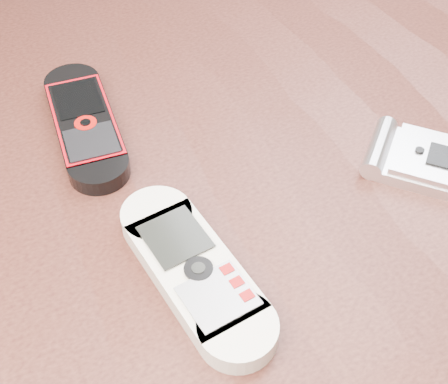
% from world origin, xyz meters
% --- Properties ---
extents(table, '(1.20, 0.80, 0.75)m').
position_xyz_m(table, '(0.00, 0.00, 0.64)').
color(table, black).
rests_on(table, ground).
extents(nokia_white, '(0.07, 0.16, 0.02)m').
position_xyz_m(nokia_white, '(-0.04, -0.05, 0.76)').
color(nokia_white, white).
rests_on(nokia_white, table).
extents(nokia_black_red, '(0.06, 0.16, 0.02)m').
position_xyz_m(nokia_black_red, '(-0.06, 0.12, 0.76)').
color(nokia_black_red, black).
rests_on(nokia_black_red, table).
extents(motorola_razr, '(0.12, 0.12, 0.02)m').
position_xyz_m(motorola_razr, '(0.17, -0.05, 0.76)').
color(motorola_razr, silver).
rests_on(motorola_razr, table).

